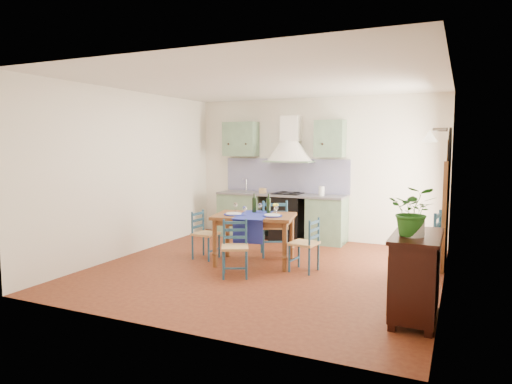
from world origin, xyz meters
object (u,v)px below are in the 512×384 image
at_px(dining_table, 254,220).
at_px(potted_plant, 413,211).
at_px(sideboard, 415,273).
at_px(chair_near, 235,247).

xyz_separation_m(dining_table, potted_plant, (2.51, -1.49, 0.50)).
bearing_deg(sideboard, dining_table, 151.67).
relative_size(dining_table, sideboard, 1.31).
bearing_deg(potted_plant, sideboard, 75.01).
relative_size(chair_near, potted_plant, 1.53).
bearing_deg(dining_table, potted_plant, -30.75).
bearing_deg(dining_table, sideboard, -28.33).
xyz_separation_m(dining_table, chair_near, (0.03, -0.73, -0.28)).
relative_size(chair_near, sideboard, 0.77).
height_order(chair_near, sideboard, sideboard).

